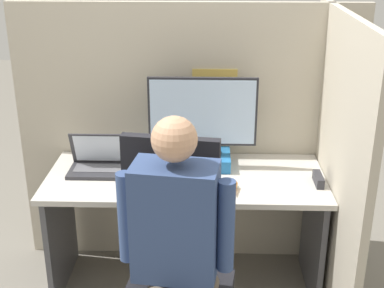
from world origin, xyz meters
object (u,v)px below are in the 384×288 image
stapler (318,179)px  office_chair (174,264)px  carrot_toy (234,189)px  laptop (102,164)px  monitor (203,115)px  person (177,251)px  paper_box (202,159)px

stapler → office_chair: bearing=-142.1°
stapler → carrot_toy: bearing=-165.7°
laptop → stapler: (1.17, -0.12, -0.02)m
laptop → stapler: laptop is taller
monitor → carrot_toy: (0.17, -0.33, -0.28)m
laptop → person: size_ratio=0.27×
carrot_toy → office_chair: office_chair is taller
carrot_toy → office_chair: 0.55m
person → monitor: bearing=84.8°
office_chair → person: (0.02, -0.17, 0.18)m
monitor → carrot_toy: monitor is taller
carrot_toy → office_chair: bearing=-121.7°
paper_box → laptop: 0.56m
carrot_toy → paper_box: bearing=116.7°
stapler → office_chair: 0.93m
paper_box → stapler: size_ratio=2.20×
monitor → office_chair: (-0.11, -0.78, -0.43)m
paper_box → carrot_toy: size_ratio=2.25×
laptop → monitor: bearing=10.1°
carrot_toy → person: bearing=-112.2°
stapler → carrot_toy: stapler is taller
stapler → carrot_toy: 0.46m
carrot_toy → monitor: bearing=116.5°
monitor → laptop: 0.62m
carrot_toy → stapler: bearing=14.3°
laptop → person: person is taller
laptop → carrot_toy: (0.72, -0.24, -0.02)m
monitor → laptop: monitor is taller
carrot_toy → person: (-0.25, -0.62, 0.03)m
monitor → office_chair: size_ratio=0.53×
office_chair → person: 0.25m
paper_box → monitor: 0.26m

